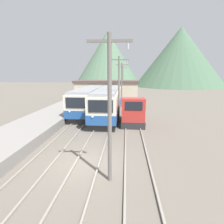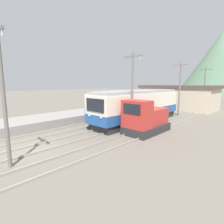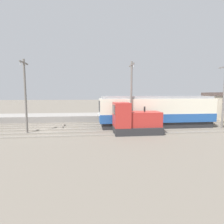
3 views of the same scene
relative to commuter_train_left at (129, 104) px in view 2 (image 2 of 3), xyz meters
The scene contains 13 objects.
ground_plane 14.23m from the commuter_train_left, 79.41° to the right, with size 200.00×200.00×0.00m, color #665E54.
platform_left 14.42m from the commuter_train_left, 104.71° to the right, with size 4.50×54.00×0.84m, color gray.
track_left 13.99m from the commuter_train_left, 90.00° to the right, with size 1.54×60.00×0.14m.
track_center 14.26m from the commuter_train_left, 78.61° to the right, with size 1.54×60.00×0.14m.
track_right 15.14m from the commuter_train_left, 67.35° to the right, with size 1.54×60.00×0.14m.
commuter_train_left is the anchor object (origin of this frame).
commuter_train_center 3.30m from the commuter_train_left, 32.06° to the right, with size 2.84×13.19×3.56m.
shunting_locomotive 7.69m from the commuter_train_left, 40.98° to the right, with size 2.40×4.57×3.00m.
catenary_mast_near 16.22m from the commuter_train_left, 74.44° to the right, with size 2.00×0.20×7.11m.
catenary_mast_mid 7.00m from the commuter_train_left, 49.44° to the right, with size 2.00×0.20×7.11m.
catenary_mast_far 7.27m from the commuter_train_left, 51.45° to the left, with size 2.00×0.20×7.11m.
catenary_mast_distant 16.57m from the commuter_train_left, 74.79° to the left, with size 2.00×0.20×7.11m.
station_building 12.17m from the commuter_train_left, 84.34° to the left, with size 12.60×6.30×4.05m.
Camera 2 is at (11.56, -4.06, 4.37)m, focal length 28.00 mm.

